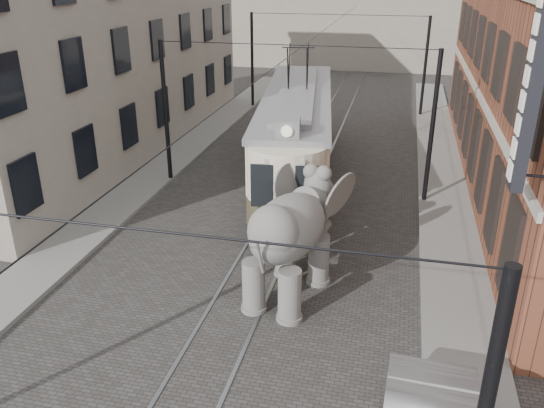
% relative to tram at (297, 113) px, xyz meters
% --- Properties ---
extents(ground, '(120.00, 120.00, 0.00)m').
position_rel_tram_xyz_m(ground, '(0.40, -8.12, -2.82)').
color(ground, '#3E3B39').
extents(tram_rails, '(1.54, 80.00, 0.02)m').
position_rel_tram_xyz_m(tram_rails, '(0.40, -8.12, -2.80)').
color(tram_rails, slate).
rests_on(tram_rails, ground).
extents(sidewalk_right, '(2.00, 60.00, 0.15)m').
position_rel_tram_xyz_m(sidewalk_right, '(6.40, -8.12, -2.74)').
color(sidewalk_right, slate).
rests_on(sidewalk_right, ground).
extents(sidewalk_left, '(2.00, 60.00, 0.15)m').
position_rel_tram_xyz_m(sidewalk_left, '(-6.10, -8.12, -2.74)').
color(sidewalk_left, slate).
rests_on(sidewalk_left, ground).
extents(stucco_building, '(7.00, 24.00, 10.00)m').
position_rel_tram_xyz_m(stucco_building, '(-10.60, 1.88, 2.18)').
color(stucco_building, gray).
rests_on(stucco_building, ground).
extents(catenary, '(11.00, 30.20, 6.00)m').
position_rel_tram_xyz_m(catenary, '(0.20, -3.12, 0.18)').
color(catenary, black).
rests_on(catenary, ground).
extents(tram, '(4.84, 14.46, 5.63)m').
position_rel_tram_xyz_m(tram, '(0.00, 0.00, 0.00)').
color(tram, beige).
rests_on(tram, ground).
extents(elephant, '(4.11, 5.98, 3.34)m').
position_rel_tram_xyz_m(elephant, '(1.66, -10.00, -1.15)').
color(elephant, slate).
rests_on(elephant, ground).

